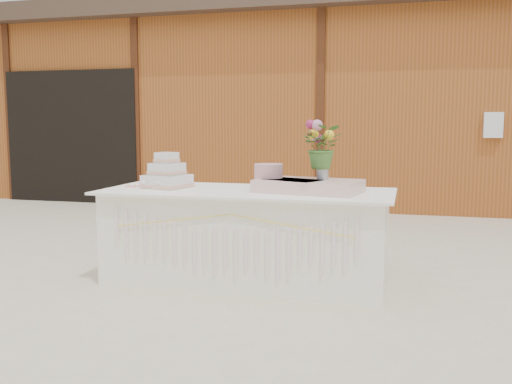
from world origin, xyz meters
TOP-DOWN VIEW (x-y plane):
  - ground at (0.00, 0.00)m, footprint 80.00×80.00m
  - barn at (-0.01, 5.99)m, footprint 12.60×4.60m
  - cake_table at (0.00, -0.00)m, footprint 2.40×1.00m
  - wedding_cake at (-0.71, -0.01)m, footprint 0.41×0.41m
  - pink_cake_stand at (0.17, 0.05)m, footprint 0.30×0.30m
  - satin_runner at (0.52, -0.01)m, footprint 0.88×0.61m
  - flower_vase at (0.62, 0.04)m, footprint 0.10×0.10m
  - bouquet at (0.62, 0.04)m, footprint 0.34×0.30m
  - loose_flowers at (-1.05, 0.13)m, footprint 0.25×0.36m

SIDE VIEW (x-z plane):
  - ground at x=0.00m, z-range 0.00..0.00m
  - cake_table at x=0.00m, z-range 0.00..0.77m
  - loose_flowers at x=-1.05m, z-range 0.77..0.79m
  - satin_runner at x=0.52m, z-range 0.77..0.87m
  - wedding_cake at x=-0.71m, z-range 0.72..1.03m
  - pink_cake_stand at x=0.17m, z-range 0.78..1.00m
  - flower_vase at x=0.62m, z-range 0.87..1.01m
  - bouquet at x=0.62m, z-range 1.01..1.36m
  - barn at x=-0.01m, z-range 0.03..3.33m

